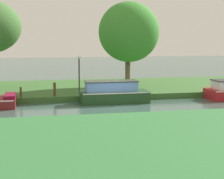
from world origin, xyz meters
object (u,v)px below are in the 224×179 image
(lamp_post, at_px, (79,69))
(mooring_post_far, at_px, (55,89))
(forest_cruiser, at_px, (113,93))
(mooring_post_near, at_px, (21,92))
(willow_tree_centre, at_px, (129,32))

(lamp_post, distance_m, mooring_post_far, 2.40)
(forest_cruiser, height_order, mooring_post_far, forest_cruiser)
(forest_cruiser, distance_m, mooring_post_near, 6.12)
(forest_cruiser, height_order, mooring_post_near, forest_cruiser)
(lamp_post, relative_size, mooring_post_near, 4.02)
(mooring_post_near, bearing_deg, mooring_post_far, 0.00)
(willow_tree_centre, bearing_deg, lamp_post, -146.86)
(mooring_post_near, relative_size, mooring_post_far, 0.73)
(forest_cruiser, bearing_deg, mooring_post_near, 168.21)
(lamp_post, height_order, mooring_post_far, lamp_post)
(mooring_post_far, bearing_deg, lamp_post, 29.79)
(willow_tree_centre, distance_m, mooring_post_near, 10.01)
(willow_tree_centre, distance_m, lamp_post, 5.80)
(willow_tree_centre, bearing_deg, mooring_post_near, -155.20)
(mooring_post_far, bearing_deg, willow_tree_centre, 32.19)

